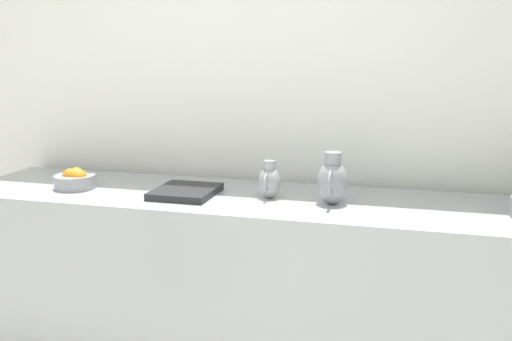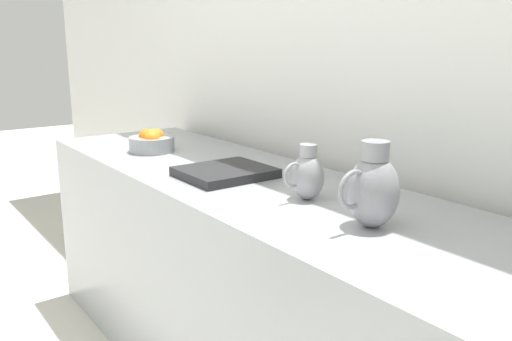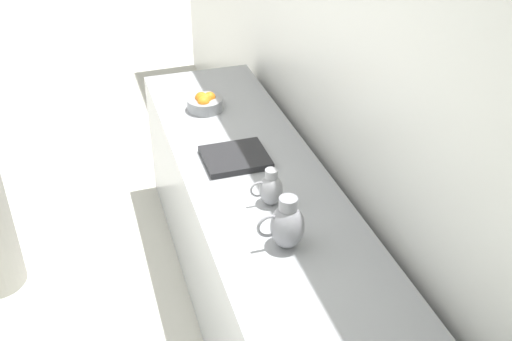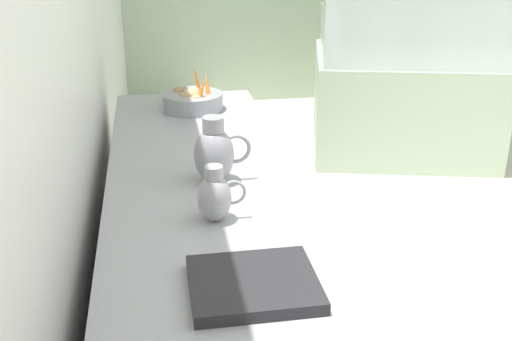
# 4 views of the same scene
# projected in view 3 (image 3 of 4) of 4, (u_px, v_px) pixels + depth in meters

# --- Properties ---
(tile_wall_left) EXTENTS (0.10, 8.73, 3.00)m
(tile_wall_left) POSITION_uv_depth(u_px,v_px,m) (430.00, 127.00, 2.35)
(tile_wall_left) COLOR white
(tile_wall_left) RESTS_ON ground_plane
(prep_counter) EXTENTS (0.73, 3.26, 0.91)m
(prep_counter) POSITION_uv_depth(u_px,v_px,m) (269.00, 271.00, 3.20)
(prep_counter) COLOR #9EA0A5
(prep_counter) RESTS_ON ground_plane
(orange_bowl) EXTENTS (0.22, 0.22, 0.11)m
(orange_bowl) POSITION_uv_depth(u_px,v_px,m) (205.00, 102.00, 3.73)
(orange_bowl) COLOR gray
(orange_bowl) RESTS_ON prep_counter
(metal_pitcher_tall) EXTENTS (0.21, 0.15, 0.25)m
(metal_pitcher_tall) POSITION_uv_depth(u_px,v_px,m) (287.00, 225.00, 2.60)
(metal_pitcher_tall) COLOR gray
(metal_pitcher_tall) RESTS_ON prep_counter
(metal_pitcher_short) EXTENTS (0.16, 0.11, 0.19)m
(metal_pitcher_short) POSITION_uv_depth(u_px,v_px,m) (271.00, 189.00, 2.88)
(metal_pitcher_short) COLOR #939399
(metal_pitcher_short) RESTS_ON prep_counter
(counter_sink_basin) EXTENTS (0.34, 0.30, 0.04)m
(counter_sink_basin) POSITION_uv_depth(u_px,v_px,m) (235.00, 158.00, 3.25)
(counter_sink_basin) COLOR #232326
(counter_sink_basin) RESTS_ON prep_counter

